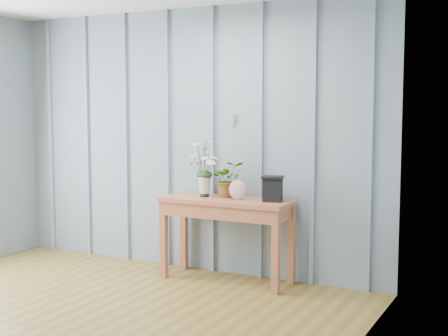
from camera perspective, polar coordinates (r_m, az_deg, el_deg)
The scene contains 6 objects.
room_shell at distance 4.92m, azimuth -11.23°, elevation 10.38°, with size 4.00×4.50×2.50m.
sideboard at distance 5.60m, azimuth 0.24°, elevation -3.97°, with size 1.20×0.45×0.75m.
daisy_vase at distance 5.67m, azimuth -1.81°, elevation 0.63°, with size 0.37×0.28×0.52m.
spider_plant at distance 5.66m, azimuth 0.40°, elevation -1.03°, with size 0.30×0.26×0.33m, color #173515.
felt_disc_vessel at distance 5.50m, azimuth 1.28°, elevation -2.03°, with size 0.18×0.05×0.18m, color brown.
carved_box at distance 5.41m, azimuth 4.46°, elevation -1.88°, with size 0.21×0.18×0.22m.
Camera 1 is at (3.05, -2.92, 1.57)m, focal length 50.00 mm.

